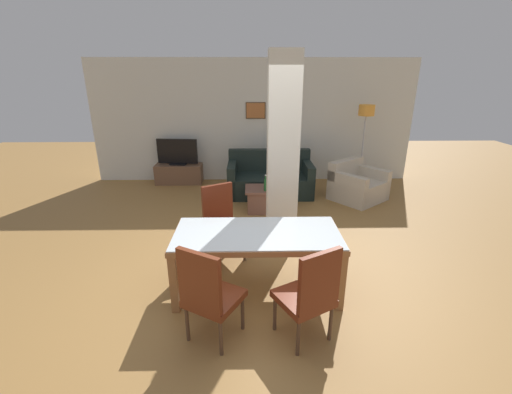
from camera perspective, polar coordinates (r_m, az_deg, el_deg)
ground_plane at (r=4.20m, az=0.19°, el=-15.03°), size 18.00×18.00×0.00m
back_wall at (r=7.89m, az=-0.50°, el=12.45°), size 7.20×0.09×2.70m
divider_pillar at (r=4.89m, az=4.48°, el=7.49°), size 0.43×0.38×2.70m
dining_table at (r=3.89m, az=0.20°, el=-7.83°), size 1.86×0.86×0.74m
dining_chair_far_left at (r=4.65m, az=-5.72°, el=-3.86°), size 0.63×0.63×1.01m
dining_chair_near_left at (r=3.25m, az=-7.91°, el=-15.55°), size 0.63×0.63×1.01m
dining_chair_near_right at (r=3.26m, az=8.94°, el=-15.51°), size 0.63×0.63×1.01m
sofa at (r=7.11m, az=2.31°, el=2.86°), size 1.71×0.89×0.88m
armchair at (r=7.10m, az=16.45°, el=1.75°), size 1.25×1.24×0.76m
coffee_table at (r=6.24m, az=1.48°, el=-0.36°), size 0.71×0.52×0.44m
bottle at (r=6.00m, az=1.61°, el=2.07°), size 0.06×0.06×0.29m
tv_stand at (r=8.02m, az=-12.69°, el=3.80°), size 1.04×0.40×0.44m
tv_screen at (r=7.89m, az=-12.97°, el=7.28°), size 0.91×0.23×0.58m
floor_lamp at (r=7.65m, az=17.82°, el=12.35°), size 0.33×0.33×1.77m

